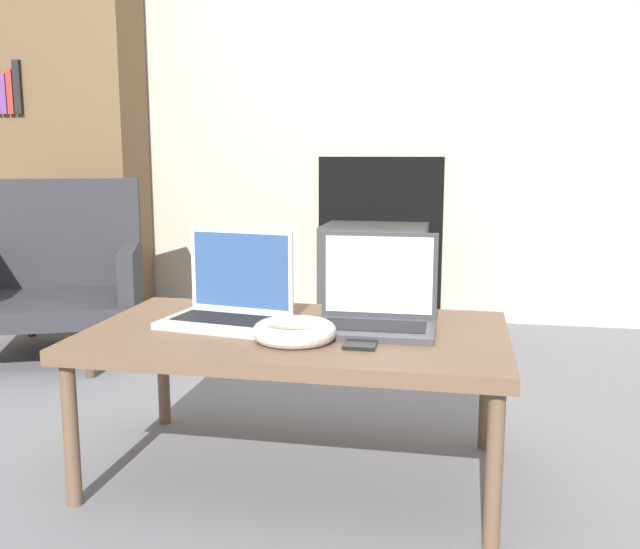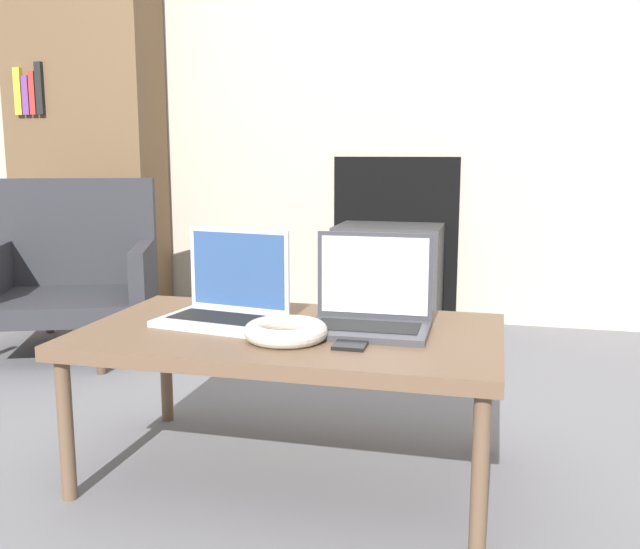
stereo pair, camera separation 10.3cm
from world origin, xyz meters
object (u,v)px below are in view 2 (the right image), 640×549
(laptop_left, at_px, (228,300))
(phone, at_px, (353,341))
(armchair, at_px, (74,268))
(laptop_right, at_px, (370,307))
(headphones, at_px, (286,331))
(tv, at_px, (388,277))

(laptop_left, xyz_separation_m, phone, (0.37, -0.14, -0.05))
(laptop_left, distance_m, armchair, 1.41)
(laptop_left, height_order, armchair, armchair)
(laptop_left, height_order, laptop_right, same)
(phone, bearing_deg, laptop_right, 84.49)
(headphones, relative_size, phone, 1.41)
(armchair, bearing_deg, laptop_right, -54.33)
(phone, relative_size, armchair, 0.17)
(laptop_left, distance_m, laptop_right, 0.38)
(phone, xyz_separation_m, armchair, (-1.43, 1.07, -0.05))
(armchair, bearing_deg, phone, -58.47)
(phone, height_order, armchair, armchair)
(headphones, relative_size, armchair, 0.24)
(headphones, distance_m, armchair, 1.66)
(tv, bearing_deg, armchair, -153.73)
(laptop_right, xyz_separation_m, tv, (-0.19, 1.54, -0.20))
(laptop_left, bearing_deg, phone, -12.20)
(laptop_right, height_order, headphones, laptop_right)
(tv, relative_size, armchair, 0.58)
(laptop_right, relative_size, phone, 2.13)
(laptop_left, bearing_deg, tv, 92.07)
(headphones, xyz_separation_m, tv, (-0.01, 1.70, -0.16))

